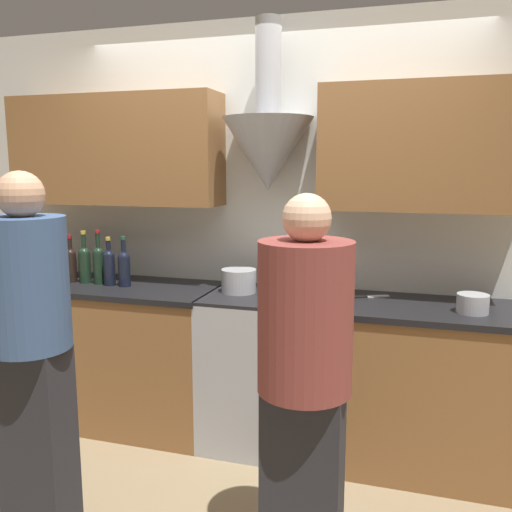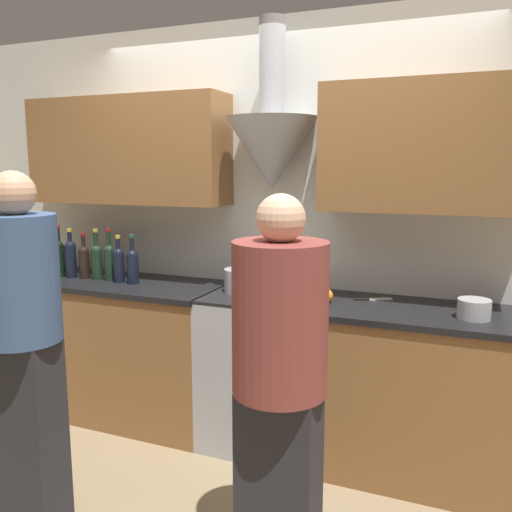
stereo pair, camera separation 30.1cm
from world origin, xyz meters
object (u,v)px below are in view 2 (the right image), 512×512
Objects in this scene: wine_bottle_0 at (41,255)px; wine_bottle_8 at (133,264)px; orange_fruit at (326,296)px; wine_bottle_6 at (110,260)px; mixing_bowl at (287,289)px; person_foreground_left at (23,340)px; wine_bottle_4 at (84,260)px; wine_bottle_7 at (119,263)px; saucepan at (474,309)px; wine_bottle_1 at (53,255)px; stove_range at (262,368)px; stock_pot at (241,280)px; wine_bottle_3 at (71,257)px; wine_bottle_5 at (97,260)px; wine_bottle_2 at (59,256)px; person_foreground_right at (280,377)px.

wine_bottle_0 is 0.78m from wine_bottle_8.
orange_fruit is (1.30, -0.01, -0.09)m from wine_bottle_8.
mixing_bowl is at bearing 2.28° from wine_bottle_6.
wine_bottle_4 is at bearing 117.98° from person_foreground_left.
wine_bottle_7 is 1.92× the size of saucepan.
mixing_bowl is at bearing 3.91° from wine_bottle_8.
wine_bottle_0 is 0.09m from wine_bottle_1.
stove_range is at bearing 173.47° from orange_fruit.
stock_pot reaches higher than mixing_bowl.
wine_bottle_3 is 1.27m from stock_pot.
stock_pot is (1.06, 0.03, -0.06)m from wine_bottle_5.
wine_bottle_5 is (-1.21, -0.01, 0.60)m from stove_range.
orange_fruit is at bearing -0.53° from wine_bottle_8.
wine_bottle_3 is 0.21m from wine_bottle_5.
wine_bottle_8 is 1.17m from person_foreground_left.
stock_pot is (0.86, 0.05, -0.06)m from wine_bottle_7.
mixing_bowl is at bearing 3.59° from wine_bottle_7.
person_foreground_left is (0.61, -1.16, -0.14)m from wine_bottle_4.
wine_bottle_2 reaches higher than wine_bottle_7.
wine_bottle_6 is 1.50m from orange_fruit.
orange_fruit is at bearing 45.78° from person_foreground_left.
wine_bottle_2 is 0.50m from wine_bottle_7.
orange_fruit is (1.41, -0.01, -0.09)m from wine_bottle_7.
wine_bottle_5 is 4.30× the size of orange_fruit.
wine_bottle_2 reaches higher than wine_bottle_8.
mixing_bowl is 3.35× the size of orange_fruit.
wine_bottle_3 reaches higher than wine_bottle_8.
stove_range is 2.66× the size of wine_bottle_6.
wine_bottle_1 reaches higher than orange_fruit.
stock_pot is 1.31m from person_foreground_left.
person_foreground_left is (-1.87, -1.10, -0.06)m from saucepan.
wine_bottle_5 reaches higher than wine_bottle_8.
wine_bottle_0 is 1.08× the size of wine_bottle_8.
orange_fruit is at bearing -0.36° from wine_bottle_0.
person_foreground_left is 1.18m from person_foreground_right.
wine_bottle_5 is 2.10× the size of saucepan.
person_foreground_left is at bearing -66.22° from wine_bottle_5.
wine_bottle_4 is 3.92× the size of orange_fruit.
wine_bottle_6 is 0.95m from stock_pot.
wine_bottle_1 is at bearing 179.55° from wine_bottle_5.
wine_bottle_2 is at bearing -178.67° from stove_range.
wine_bottle_8 is at bearing -2.57° from wine_bottle_4.
person_foreground_left is (0.81, -1.14, -0.16)m from wine_bottle_2.
wine_bottle_2 is 1.36m from stock_pot.
person_foreground_left is at bearing -134.22° from orange_fruit.
wine_bottle_1 is at bearing -178.95° from stock_pot.
wine_bottle_5 reaches higher than wine_bottle_4.
mixing_bowl is at bearing 2.09° from wine_bottle_4.
mixing_bowl is at bearing 1.49° from wine_bottle_1.
wine_bottle_1 is at bearing 127.53° from person_foreground_left.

